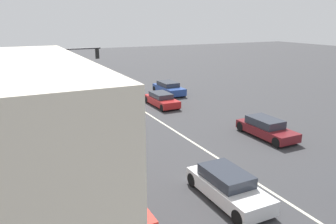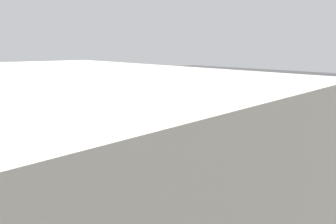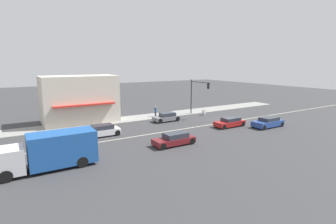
# 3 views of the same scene
# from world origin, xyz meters

# --- Properties ---
(ground_plane) EXTENTS (160.00, 160.00, 0.00)m
(ground_plane) POSITION_xyz_m (0.00, 18.00, 0.00)
(ground_plane) COLOR #38383A
(lane_marking_center) EXTENTS (0.16, 60.00, 0.01)m
(lane_marking_center) POSITION_xyz_m (0.00, 0.00, 0.00)
(lane_marking_center) COLOR beige
(lane_marking_center) RESTS_ON ground
(building_corner_store) EXTENTS (6.02, 10.00, 6.50)m
(building_corner_store) POSITION_xyz_m (10.85, 18.77, 3.37)
(building_corner_store) COLOR beige
(building_corner_store) RESTS_ON sidewalk_right
(traffic_signal_main) EXTENTS (4.59, 0.34, 5.60)m
(traffic_signal_main) POSITION_xyz_m (6.12, 1.69, 3.90)
(traffic_signal_main) COLOR #333338
(traffic_signal_main) RESTS_ON sidewalk_right
(pedestrian) EXTENTS (0.34, 0.34, 1.65)m
(pedestrian) POSITION_xyz_m (8.45, 7.93, 0.99)
(pedestrian) COLOR #282D42
(pedestrian) RESTS_ON sidewalk_right
(warning_aframe_sign) EXTENTS (0.45, 0.53, 0.84)m
(warning_aframe_sign) POSITION_xyz_m (5.77, 0.40, 0.43)
(warning_aframe_sign) COLOR silver
(warning_aframe_sign) RESTS_ON ground
(suv_grey) EXTENTS (1.74, 3.81, 1.27)m
(suv_grey) POSITION_xyz_m (5.00, 8.00, 0.61)
(suv_grey) COLOR slate
(suv_grey) RESTS_ON ground
(coupe_blue) EXTENTS (1.89, 4.41, 1.31)m
(coupe_blue) POSITION_xyz_m (-5.00, -1.62, 0.63)
(coupe_blue) COLOR #284793
(coupe_blue) RESTS_ON ground
(van_white) EXTENTS (1.79, 4.35, 1.32)m
(van_white) POSITION_xyz_m (2.20, 18.56, 0.64)
(van_white) COLOR silver
(van_white) RESTS_ON ground
(hatchback_red) EXTENTS (1.75, 4.24, 1.21)m
(hatchback_red) POSITION_xyz_m (-2.20, 2.52, 0.59)
(hatchback_red) COLOR #AD1E1E
(hatchback_red) RESTS_ON ground
(sedan_maroon) EXTENTS (1.79, 4.40, 1.27)m
(sedan_maroon) POSITION_xyz_m (-5.00, 13.15, 0.61)
(sedan_maroon) COLOR maroon
(sedan_maroon) RESTS_ON ground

